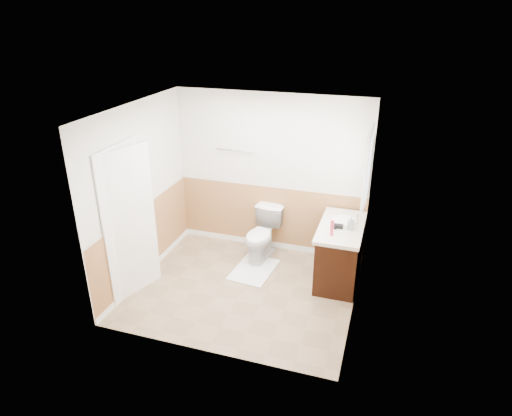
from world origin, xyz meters
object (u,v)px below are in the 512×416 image
(toilet, at_px, (262,235))
(soap_dispenser, at_px, (351,223))
(vanity_cabinet, at_px, (340,254))
(bath_mat, at_px, (254,270))
(lotion_bottle, at_px, (332,228))

(toilet, distance_m, soap_dispenser, 1.49)
(toilet, height_order, vanity_cabinet, vanity_cabinet)
(bath_mat, relative_size, soap_dispenser, 4.29)
(bath_mat, relative_size, vanity_cabinet, 0.73)
(toilet, distance_m, vanity_cabinet, 1.25)
(toilet, height_order, soap_dispenser, soap_dispenser)
(bath_mat, height_order, vanity_cabinet, vanity_cabinet)
(toilet, bearing_deg, soap_dispenser, -7.15)
(bath_mat, xyz_separation_m, soap_dispenser, (1.35, 0.10, 0.93))
(bath_mat, height_order, lotion_bottle, lotion_bottle)
(bath_mat, height_order, soap_dispenser, soap_dispenser)
(bath_mat, bearing_deg, toilet, 90.00)
(toilet, bearing_deg, bath_mat, -84.40)
(lotion_bottle, bearing_deg, toilet, 153.72)
(vanity_cabinet, distance_m, lotion_bottle, 0.66)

